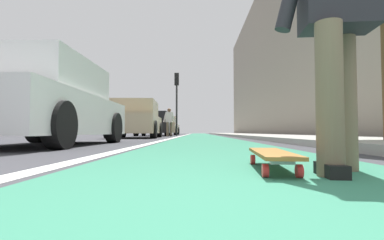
{
  "coord_description": "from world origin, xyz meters",
  "views": [
    {
      "loc": [
        -0.32,
        0.24,
        0.23
      ],
      "look_at": [
        9.85,
        0.43,
        0.66
      ],
      "focal_mm": 27.13,
      "sensor_mm": 36.0,
      "label": 1
    }
  ],
  "objects_px": {
    "skater_person": "(337,10)",
    "parked_car_far": "(154,124)",
    "traffic_light": "(177,92)",
    "parked_car_near": "(45,105)",
    "parked_car_end": "(167,126)",
    "parked_car_mid": "(136,120)",
    "pedestrian_distant": "(169,120)",
    "skateboard": "(272,155)"
  },
  "relations": [
    {
      "from": "skater_person",
      "to": "parked_car_far",
      "type": "relative_size",
      "value": 0.39
    },
    {
      "from": "traffic_light",
      "to": "parked_car_far",
      "type": "bearing_deg",
      "value": 121.51
    },
    {
      "from": "skater_person",
      "to": "parked_car_near",
      "type": "xyz_separation_m",
      "value": [
        3.42,
        3.51,
        -0.22
      ]
    },
    {
      "from": "parked_car_far",
      "to": "parked_car_end",
      "type": "distance_m",
      "value": 5.92
    },
    {
      "from": "parked_car_mid",
      "to": "pedestrian_distant",
      "type": "bearing_deg",
      "value": -12.51
    },
    {
      "from": "parked_car_mid",
      "to": "parked_car_end",
      "type": "relative_size",
      "value": 1.01
    },
    {
      "from": "skater_person",
      "to": "pedestrian_distant",
      "type": "height_order",
      "value": "skater_person"
    },
    {
      "from": "parked_car_near",
      "to": "parked_car_far",
      "type": "relative_size",
      "value": 0.96
    },
    {
      "from": "parked_car_end",
      "to": "skater_person",
      "type": "bearing_deg",
      "value": -171.41
    },
    {
      "from": "parked_car_far",
      "to": "traffic_light",
      "type": "relative_size",
      "value": 1.03
    },
    {
      "from": "skater_person",
      "to": "parked_car_mid",
      "type": "height_order",
      "value": "skater_person"
    },
    {
      "from": "parked_car_far",
      "to": "parked_car_end",
      "type": "height_order",
      "value": "parked_car_end"
    },
    {
      "from": "skater_person",
      "to": "parked_car_near",
      "type": "relative_size",
      "value": 0.4
    },
    {
      "from": "parked_car_near",
      "to": "parked_car_mid",
      "type": "distance_m",
      "value": 6.69
    },
    {
      "from": "skateboard",
      "to": "parked_car_far",
      "type": "bearing_deg",
      "value": 11.01
    },
    {
      "from": "skateboard",
      "to": "parked_car_mid",
      "type": "relative_size",
      "value": 0.21
    },
    {
      "from": "parked_car_far",
      "to": "parked_car_mid",
      "type": "bearing_deg",
      "value": -178.08
    },
    {
      "from": "pedestrian_distant",
      "to": "parked_car_mid",
      "type": "bearing_deg",
      "value": 167.49
    },
    {
      "from": "parked_car_end",
      "to": "skateboard",
      "type": "bearing_deg",
      "value": -172.23
    },
    {
      "from": "parked_car_near",
      "to": "parked_car_end",
      "type": "xyz_separation_m",
      "value": [
        18.91,
        -0.14,
        0.0
      ]
    },
    {
      "from": "skateboard",
      "to": "parked_car_mid",
      "type": "bearing_deg",
      "value": 16.52
    },
    {
      "from": "skater_person",
      "to": "traffic_light",
      "type": "relative_size",
      "value": 0.4
    },
    {
      "from": "parked_car_near",
      "to": "pedestrian_distant",
      "type": "relative_size",
      "value": 2.62
    },
    {
      "from": "parked_car_end",
      "to": "pedestrian_distant",
      "type": "xyz_separation_m",
      "value": [
        -8.04,
        -1.0,
        0.17
      ]
    },
    {
      "from": "pedestrian_distant",
      "to": "skateboard",
      "type": "bearing_deg",
      "value": -171.86
    },
    {
      "from": "traffic_light",
      "to": "parked_car_mid",
      "type": "bearing_deg",
      "value": 171.04
    },
    {
      "from": "parked_car_mid",
      "to": "traffic_light",
      "type": "relative_size",
      "value": 1.0
    },
    {
      "from": "skateboard",
      "to": "traffic_light",
      "type": "xyz_separation_m",
      "value": [
        17.09,
        1.83,
        2.76
      ]
    },
    {
      "from": "parked_car_near",
      "to": "parked_car_end",
      "type": "relative_size",
      "value": 1.0
    },
    {
      "from": "traffic_light",
      "to": "skateboard",
      "type": "bearing_deg",
      "value": -173.89
    },
    {
      "from": "skateboard",
      "to": "parked_car_near",
      "type": "xyz_separation_m",
      "value": [
        3.27,
        3.17,
        0.62
      ]
    },
    {
      "from": "parked_car_far",
      "to": "pedestrian_distant",
      "type": "height_order",
      "value": "pedestrian_distant"
    },
    {
      "from": "traffic_light",
      "to": "pedestrian_distant",
      "type": "relative_size",
      "value": 2.65
    },
    {
      "from": "pedestrian_distant",
      "to": "parked_car_end",
      "type": "bearing_deg",
      "value": 7.11
    },
    {
      "from": "parked_car_far",
      "to": "parked_car_near",
      "type": "bearing_deg",
      "value": 179.98
    },
    {
      "from": "parked_car_mid",
      "to": "parked_car_end",
      "type": "height_order",
      "value": "parked_car_end"
    },
    {
      "from": "skateboard",
      "to": "parked_car_near",
      "type": "height_order",
      "value": "parked_car_near"
    },
    {
      "from": "skater_person",
      "to": "traffic_light",
      "type": "height_order",
      "value": "traffic_light"
    },
    {
      "from": "parked_car_end",
      "to": "parked_car_mid",
      "type": "bearing_deg",
      "value": -179.65
    },
    {
      "from": "pedestrian_distant",
      "to": "traffic_light",
      "type": "bearing_deg",
      "value": -3.8
    },
    {
      "from": "skateboard",
      "to": "parked_car_far",
      "type": "relative_size",
      "value": 0.2
    },
    {
      "from": "parked_car_mid",
      "to": "parked_car_end",
      "type": "bearing_deg",
      "value": 0.35
    }
  ]
}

